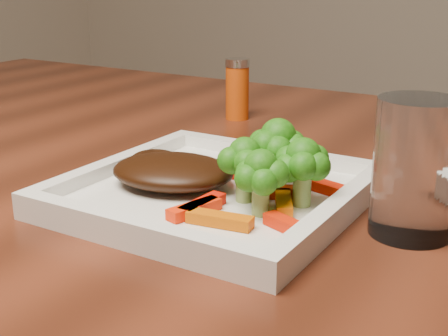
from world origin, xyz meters
The scene contains 16 objects.
plate centered at (0.25, -0.23, 0.76)m, with size 0.27×0.27×0.01m, color white.
steak centered at (0.21, -0.24, 0.78)m, with size 0.12×0.10×0.03m, color black.
broccoli_0 centered at (0.30, -0.20, 0.80)m, with size 0.07×0.07×0.07m, color #3D7A14, non-canonical shape.
broccoli_1 centered at (0.34, -0.23, 0.79)m, with size 0.06×0.06×0.06m, color #1E6510, non-canonical shape.
broccoli_2 centered at (0.32, -0.27, 0.79)m, with size 0.06×0.06×0.06m, color #147A16, non-canonical shape.
broccoli_3 centered at (0.29, -0.24, 0.79)m, with size 0.06×0.06×0.06m, color #3C7B14, non-canonical shape.
carrot_0 centered at (0.30, -0.31, 0.77)m, with size 0.06×0.02×0.01m, color #C85603.
carrot_1 centered at (0.36, -0.29, 0.77)m, with size 0.05×0.01×0.01m, color red.
carrot_2 centered at (0.27, -0.29, 0.77)m, with size 0.05×0.01×0.01m, color red.
carrot_3 centered at (0.36, -0.19, 0.77)m, with size 0.06×0.01×0.01m, color red.
carrot_4 centered at (0.26, -0.17, 0.77)m, with size 0.05×0.01×0.01m, color red.
carrot_5 centered at (0.33, -0.24, 0.77)m, with size 0.05×0.01×0.01m, color #FF6C04.
carrot_6 centered at (0.31, -0.22, 0.77)m, with size 0.06×0.02×0.01m, color red.
spice_shaker centered at (0.09, 0.08, 0.80)m, with size 0.04×0.04×0.09m, color #BA410A.
drinking_glass centered at (0.44, -0.21, 0.81)m, with size 0.07×0.07×0.12m, color white.
carrot_7 centered at (0.27, -0.30, 0.77)m, with size 0.05×0.01×0.01m, color #F82604.
Camera 1 is at (0.56, -0.72, 0.97)m, focal length 50.00 mm.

